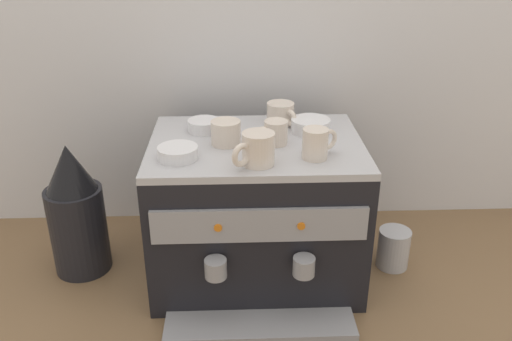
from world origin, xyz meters
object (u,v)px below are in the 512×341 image
Objects in this scene: ceramic_cup_4 at (317,143)px; espresso_machine at (256,210)px; ceramic_cup_2 at (226,132)px; ceramic_bowl_2 at (204,126)px; ceramic_cup_0 at (281,113)px; milk_pitcher at (393,248)px; ceramic_bowl_0 at (311,126)px; ceramic_bowl_1 at (178,153)px; ceramic_cup_1 at (275,133)px; coffee_grinder at (76,213)px; ceramic_cup_3 at (256,149)px.

espresso_machine is at bearing 144.27° from ceramic_cup_4.
ceramic_bowl_2 is (-0.06, 0.09, -0.02)m from ceramic_cup_2.
ceramic_cup_2 is at bearing -136.96° from ceramic_cup_0.
ceramic_cup_2 is 0.25m from ceramic_cup_4.
ceramic_bowl_0 is at bearing 165.54° from milk_pitcher.
ceramic_cup_2 is at bearing 38.17° from ceramic_bowl_1.
ceramic_cup_1 is 0.13m from ceramic_cup_2.
ceramic_cup_0 is 0.67m from coffee_grinder.
espresso_machine is 0.31m from ceramic_cup_4.
ceramic_cup_3 reaches higher than ceramic_cup_0.
espresso_machine is 5.03× the size of ceramic_cup_2.
coffee_grinder is (-0.60, -0.11, -0.26)m from ceramic_cup_0.
ceramic_cup_4 reaches higher than ceramic_cup_0.
espresso_machine is 0.52m from coffee_grinder.
ceramic_cup_2 is at bearing -178.65° from milk_pitcher.
espresso_machine is 5.36× the size of ceramic_cup_0.
ceramic_cup_0 is at bearing 61.48° from espresso_machine.
ceramic_bowl_0 is (0.16, 0.22, -0.02)m from ceramic_cup_3.
coffee_grinder is (-0.52, 0.18, -0.27)m from ceramic_cup_3.
ceramic_cup_3 is 0.87× the size of milk_pitcher.
ceramic_cup_4 reaches higher than milk_pitcher.
ceramic_cup_1 reaches higher than ceramic_cup_0.
coffee_grinder is at bearing -171.12° from ceramic_bowl_2.
ceramic_cup_1 is at bearing -28.14° from ceramic_bowl_2.
milk_pitcher is (0.26, -0.07, -0.37)m from ceramic_bowl_0.
ceramic_cup_3 is (-0.09, -0.29, 0.01)m from ceramic_cup_0.
ceramic_cup_4 reaches higher than coffee_grinder.
ceramic_cup_3 is at bearing -166.66° from ceramic_cup_4.
ceramic_bowl_0 is at bearing 86.82° from ceramic_cup_4.
milk_pitcher is at bearing 3.18° from ceramic_cup_1.
espresso_machine is 0.28m from ceramic_bowl_2.
ceramic_cup_1 is 0.14m from ceramic_bowl_0.
ceramic_bowl_1 is at bearing -170.18° from milk_pitcher.
ceramic_cup_0 is 0.22m from ceramic_cup_2.
ceramic_cup_4 is at bearing -24.51° from ceramic_cup_2.
ceramic_cup_1 is at bearing 19.07° from ceramic_bowl_1.
ceramic_cup_0 is 0.16m from ceramic_cup_1.
ceramic_cup_4 is at bearing -35.73° from espresso_machine.
ceramic_cup_3 is at bearing -112.66° from ceramic_cup_1.
ceramic_cup_3 is 0.60m from milk_pitcher.
ceramic_cup_0 is at bearing 41.03° from ceramic_bowl_1.
ceramic_cup_2 is 0.25m from ceramic_bowl_0.
ceramic_bowl_2 reaches higher than milk_pitcher.
ceramic_cup_0 is at bearing 105.01° from ceramic_cup_4.
ceramic_cup_2 is 1.26× the size of ceramic_bowl_2.
espresso_machine is 0.44m from milk_pitcher.
ceramic_cup_3 is at bearing -92.28° from espresso_machine.
ceramic_bowl_2 reaches higher than coffee_grinder.
ceramic_bowl_0 is (0.11, 0.09, -0.01)m from ceramic_cup_1.
ceramic_bowl_0 reaches higher than ceramic_bowl_1.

